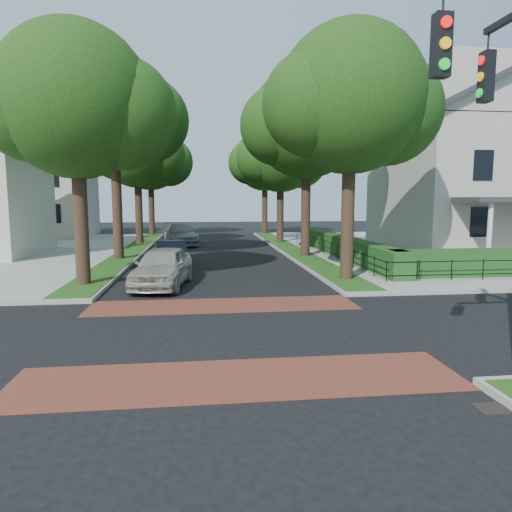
# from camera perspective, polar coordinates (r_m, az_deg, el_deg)

# --- Properties ---
(ground) EXTENTS (120.00, 120.00, 0.00)m
(ground) POSITION_cam_1_polar(r_m,az_deg,el_deg) (12.48, -3.35, -9.57)
(ground) COLOR black
(ground) RESTS_ON ground
(sidewalk_ne) EXTENTS (30.00, 30.00, 0.15)m
(sidewalk_ne) POSITION_cam_1_polar(r_m,az_deg,el_deg) (37.10, 26.26, 0.99)
(sidewalk_ne) COLOR gray
(sidewalk_ne) RESTS_ON ground
(crosswalk_far) EXTENTS (9.00, 2.20, 0.01)m
(crosswalk_far) POSITION_cam_1_polar(r_m,az_deg,el_deg) (15.57, -4.06, -6.17)
(crosswalk_far) COLOR brown
(crosswalk_far) RESTS_ON ground
(crosswalk_near) EXTENTS (9.00, 2.20, 0.01)m
(crosswalk_near) POSITION_cam_1_polar(r_m,az_deg,el_deg) (9.46, -2.16, -15.10)
(crosswalk_near) COLOR brown
(crosswalk_near) RESTS_ON ground
(storm_drain) EXTENTS (0.65, 0.45, 0.01)m
(storm_drain) POSITION_cam_1_polar(r_m,az_deg,el_deg) (9.26, 27.77, -16.47)
(storm_drain) COLOR black
(storm_drain) RESTS_ON ground
(grass_strip_ne) EXTENTS (1.60, 29.80, 0.02)m
(grass_strip_ne) POSITION_cam_1_polar(r_m,az_deg,el_deg) (31.81, 4.33, 0.96)
(grass_strip_ne) COLOR #294D16
(grass_strip_ne) RESTS_ON sidewalk_ne
(grass_strip_nw) EXTENTS (1.60, 29.80, 0.02)m
(grass_strip_nw) POSITION_cam_1_polar(r_m,az_deg,el_deg) (31.57, -15.29, 0.68)
(grass_strip_nw) COLOR #294D16
(grass_strip_nw) RESTS_ON sidewalk_nw
(tree_right_near) EXTENTS (7.75, 6.67, 10.66)m
(tree_right_near) POSITION_cam_1_polar(r_m,az_deg,el_deg) (20.57, 11.81, 18.34)
(tree_right_near) COLOR black
(tree_right_near) RESTS_ON sidewalk_ne
(tree_right_mid) EXTENTS (8.25, 7.09, 11.22)m
(tree_right_mid) POSITION_cam_1_polar(r_m,az_deg,el_deg) (28.24, 6.48, 16.08)
(tree_right_mid) COLOR black
(tree_right_mid) RESTS_ON sidewalk_ne
(tree_right_far) EXTENTS (7.25, 6.23, 9.74)m
(tree_right_far) POSITION_cam_1_polar(r_m,az_deg,el_deg) (36.85, 3.18, 12.32)
(tree_right_far) COLOR black
(tree_right_far) RESTS_ON sidewalk_ne
(tree_right_back) EXTENTS (7.50, 6.45, 10.20)m
(tree_right_back) POSITION_cam_1_polar(r_m,az_deg,el_deg) (45.74, 1.21, 11.78)
(tree_right_back) COLOR black
(tree_right_back) RESTS_ON sidewalk_ne
(tree_left_near) EXTENTS (7.50, 6.45, 10.20)m
(tree_left_near) POSITION_cam_1_polar(r_m,az_deg,el_deg) (20.07, -21.19, 17.25)
(tree_left_near) COLOR black
(tree_left_near) RESTS_ON sidewalk_nw
(tree_left_mid) EXTENTS (8.00, 6.88, 11.48)m
(tree_left_mid) POSITION_cam_1_polar(r_m,az_deg,el_deg) (27.98, -17.05, 16.65)
(tree_left_mid) COLOR black
(tree_left_mid) RESTS_ON sidewalk_nw
(tree_left_far) EXTENTS (7.00, 6.02, 9.86)m
(tree_left_far) POSITION_cam_1_polar(r_m,az_deg,el_deg) (36.62, -14.46, 12.48)
(tree_left_far) COLOR black
(tree_left_far) RESTS_ON sidewalk_nw
(tree_left_back) EXTENTS (7.75, 6.66, 10.44)m
(tree_left_back) POSITION_cam_1_polar(r_m,az_deg,el_deg) (45.57, -12.92, 11.80)
(tree_left_back) COLOR black
(tree_left_back) RESTS_ON sidewalk_nw
(hedge_main_road) EXTENTS (1.00, 18.00, 1.20)m
(hedge_main_road) POSITION_cam_1_polar(r_m,az_deg,el_deg) (28.35, 10.50, 1.30)
(hedge_main_road) COLOR #143C16
(hedge_main_road) RESTS_ON sidewalk_ne
(fence_main_road) EXTENTS (0.06, 18.00, 0.90)m
(fence_main_road) POSITION_cam_1_polar(r_m,az_deg,el_deg) (28.14, 8.94, 0.98)
(fence_main_road) COLOR black
(fence_main_road) RESTS_ON sidewalk_ne
(house_victorian) EXTENTS (13.00, 13.05, 12.48)m
(house_victorian) POSITION_cam_1_polar(r_m,az_deg,el_deg) (33.35, 26.83, 10.59)
(house_victorian) COLOR #B7B0A4
(house_victorian) RESTS_ON sidewalk_ne
(house_left_far) EXTENTS (10.00, 9.00, 10.14)m
(house_left_far) POSITION_cam_1_polar(r_m,az_deg,el_deg) (46.38, -25.64, 8.27)
(house_left_far) COLOR #B7B0A4
(house_left_far) RESTS_ON sidewalk_nw
(parked_car_front) EXTENTS (2.62, 5.05, 1.64)m
(parked_car_front) POSITION_cam_1_polar(r_m,az_deg,el_deg) (19.07, -11.61, -1.33)
(parked_car_front) COLOR #ADAF9D
(parked_car_front) RESTS_ON ground
(parked_car_middle) EXTENTS (2.10, 4.51, 1.43)m
(parked_car_middle) POSITION_cam_1_polar(r_m,az_deg,el_deg) (23.90, -10.56, 0.14)
(parked_car_middle) COLOR #1F232E
(parked_car_middle) RESTS_ON ground
(parked_car_rear) EXTENTS (3.17, 6.14, 1.70)m
(parked_car_rear) POSITION_cam_1_polar(r_m,az_deg,el_deg) (36.16, -9.43, 2.73)
(parked_car_rear) COLOR gray
(parked_car_rear) RESTS_ON ground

